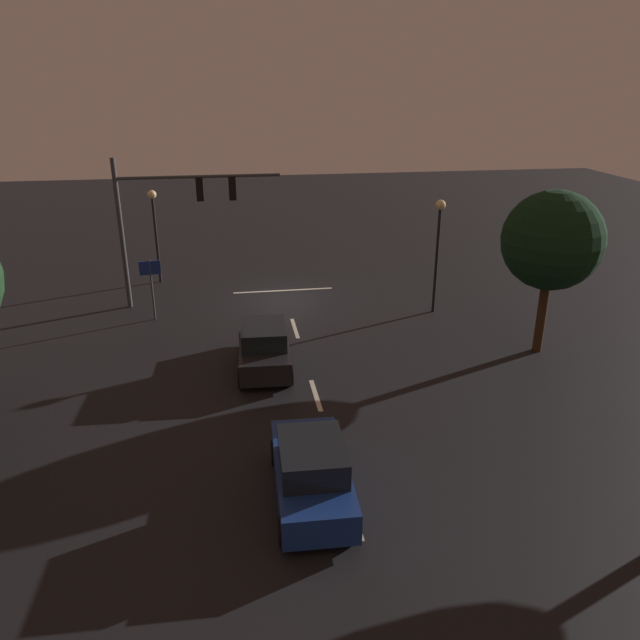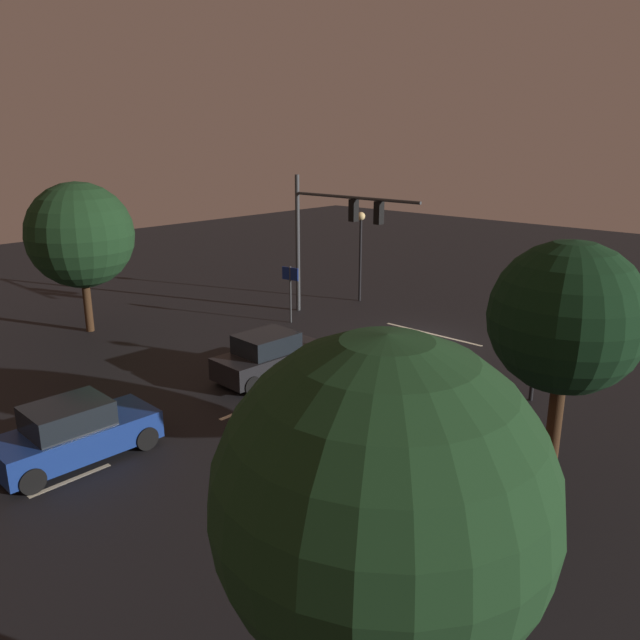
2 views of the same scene
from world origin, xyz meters
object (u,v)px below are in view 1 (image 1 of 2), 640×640
Objects in this scene: route_sign at (151,277)px; traffic_signal_assembly at (171,207)px; street_lamp_left_kerb at (438,235)px; tree_left_near at (552,241)px; car_approaching at (264,347)px; street_lamp_right_kerb at (154,218)px; car_distant at (312,471)px.

traffic_signal_assembly is at bearing -117.90° from route_sign.
tree_left_near is at bearing 119.08° from street_lamp_left_kerb.
car_approaching is at bearing 29.17° from street_lamp_left_kerb.
traffic_signal_assembly is at bearing -13.80° from street_lamp_left_kerb.
tree_left_near is (-14.21, 7.60, -0.19)m from traffic_signal_assembly.
traffic_signal_assembly is 1.52× the size of street_lamp_right_kerb.
tree_left_near is (-2.65, 4.76, 0.84)m from street_lamp_left_kerb.
car_approaching is 1.62× the size of route_sign.
car_distant is 0.86× the size of street_lamp_left_kerb.
street_lamp_left_kerb reaches higher than car_approaching.
car_approaching and car_distant have the same top height.
tree_left_near is (-10.72, 0.26, 3.63)m from car_approaching.
tree_left_near is at bearing 178.62° from car_approaching.
traffic_signal_assembly is 1.42× the size of street_lamp_left_kerb.
car_approaching is 7.19m from route_sign.
traffic_signal_assembly reaches higher than street_lamp_left_kerb.
car_distant is 1.61× the size of route_sign.
tree_left_near is at bearing -143.05° from car_distant.
car_approaching is 12.21m from street_lamp_right_kerb.
route_sign is (0.98, 1.84, -2.64)m from traffic_signal_assembly.
route_sign reaches higher than car_distant.
car_distant is at bearing 94.62° from car_approaching.
traffic_signal_assembly reaches higher than route_sign.
traffic_signal_assembly is at bearing -74.78° from car_distant.
car_distant is 14.68m from street_lamp_left_kerb.
traffic_signal_assembly is 3.37m from route_sign.
route_sign is at bearing 62.10° from traffic_signal_assembly.
street_lamp_left_kerb is (-11.57, 2.84, -1.03)m from traffic_signal_assembly.
car_approaching is (-3.50, 7.34, -3.82)m from traffic_signal_assembly.
street_lamp_right_kerb is at bearing -71.89° from traffic_signal_assembly.
street_lamp_right_kerb reaches higher than car_distant.
street_lamp_left_kerb is 0.82× the size of tree_left_near.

